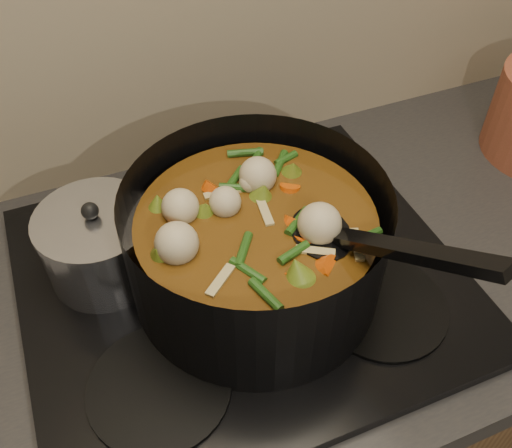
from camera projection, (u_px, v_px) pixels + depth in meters
name	position (u px, v px, depth m)	size (l,w,h in m)	color
counter	(245.00, 420.00, 1.17)	(2.64, 0.64, 0.91)	brown
stovetop	(241.00, 278.00, 0.84)	(0.62, 0.54, 0.03)	black
stockpot	(257.00, 246.00, 0.76)	(0.39, 0.46, 0.26)	black
saucepan	(100.00, 245.00, 0.80)	(0.16, 0.16, 0.13)	silver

